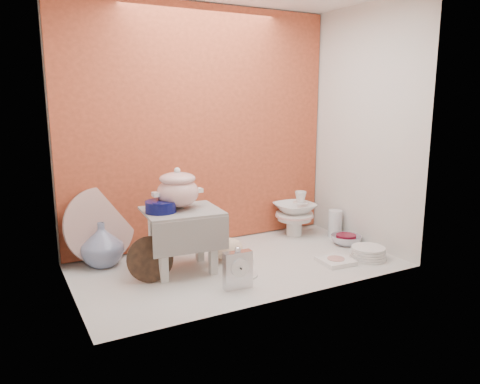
# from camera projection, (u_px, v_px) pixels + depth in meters

# --- Properties ---
(ground) EXTENTS (1.80, 1.80, 0.00)m
(ground) POSITION_uv_depth(u_px,v_px,m) (239.00, 265.00, 2.62)
(ground) COLOR silver
(ground) RESTS_ON ground
(niche_shell) EXTENTS (1.86, 1.03, 1.53)m
(niche_shell) POSITION_uv_depth(u_px,v_px,m) (223.00, 99.00, 2.59)
(niche_shell) COLOR #CA5532
(niche_shell) RESTS_ON ground
(step_stool) EXTENTS (0.43, 0.38, 0.34)m
(step_stool) POSITION_uv_depth(u_px,v_px,m) (182.00, 240.00, 2.51)
(step_stool) COLOR silver
(step_stool) RESTS_ON ground
(soup_tureen) EXTENTS (0.32, 0.32, 0.23)m
(soup_tureen) POSITION_uv_depth(u_px,v_px,m) (178.00, 188.00, 2.48)
(soup_tureen) COLOR white
(soup_tureen) RESTS_ON step_stool
(cobalt_bowl) EXTENTS (0.18, 0.18, 0.06)m
(cobalt_bowl) POSITION_uv_depth(u_px,v_px,m) (161.00, 207.00, 2.42)
(cobalt_bowl) COLOR #090C48
(cobalt_bowl) RESTS_ON step_stool
(floral_platter) EXTENTS (0.45, 0.24, 0.43)m
(floral_platter) POSITION_uv_depth(u_px,v_px,m) (100.00, 225.00, 2.64)
(floral_platter) COLOR silver
(floral_platter) RESTS_ON ground
(blue_white_vase) EXTENTS (0.29, 0.29, 0.25)m
(blue_white_vase) POSITION_uv_depth(u_px,v_px,m) (102.00, 244.00, 2.59)
(blue_white_vase) COLOR silver
(blue_white_vase) RESTS_ON ground
(lacquer_tray) EXTENTS (0.25, 0.12, 0.24)m
(lacquer_tray) POSITION_uv_depth(u_px,v_px,m) (150.00, 259.00, 2.37)
(lacquer_tray) COLOR black
(lacquer_tray) RESTS_ON ground
(mantel_clock) EXTENTS (0.15, 0.06, 0.21)m
(mantel_clock) POSITION_uv_depth(u_px,v_px,m) (238.00, 268.00, 2.28)
(mantel_clock) COLOR silver
(mantel_clock) RESTS_ON ground
(plush_pig) EXTENTS (0.25, 0.17, 0.14)m
(plush_pig) POSITION_uv_depth(u_px,v_px,m) (228.00, 248.00, 2.69)
(plush_pig) COLOR beige
(plush_pig) RESTS_ON ground
(teacup_saucer) EXTENTS (0.21, 0.21, 0.01)m
(teacup_saucer) POSITION_uv_depth(u_px,v_px,m) (242.00, 275.00, 2.46)
(teacup_saucer) COLOR white
(teacup_saucer) RESTS_ON ground
(gold_rim_teacup) EXTENTS (0.12, 0.12, 0.09)m
(gold_rim_teacup) POSITION_uv_depth(u_px,v_px,m) (242.00, 265.00, 2.45)
(gold_rim_teacup) COLOR white
(gold_rim_teacup) RESTS_ON teacup_saucer
(lattice_dish) EXTENTS (0.19, 0.19, 0.03)m
(lattice_dish) POSITION_uv_depth(u_px,v_px,m) (336.00, 261.00, 2.65)
(lattice_dish) COLOR white
(lattice_dish) RESTS_ON ground
(dinner_plate_stack) EXTENTS (0.26, 0.26, 0.07)m
(dinner_plate_stack) POSITION_uv_depth(u_px,v_px,m) (368.00, 253.00, 2.71)
(dinner_plate_stack) COLOR white
(dinner_plate_stack) RESTS_ON ground
(crystal_bowl) EXTENTS (0.26, 0.26, 0.06)m
(crystal_bowl) POSITION_uv_depth(u_px,v_px,m) (346.00, 240.00, 2.99)
(crystal_bowl) COLOR silver
(crystal_bowl) RESTS_ON ground
(clear_glass_vase) EXTENTS (0.11, 0.11, 0.19)m
(clear_glass_vase) POSITION_uv_depth(u_px,v_px,m) (335.00, 224.00, 3.13)
(clear_glass_vase) COLOR silver
(clear_glass_vase) RESTS_ON ground
(porcelain_tower) EXTENTS (0.34, 0.34, 0.31)m
(porcelain_tower) POSITION_uv_depth(u_px,v_px,m) (294.00, 213.00, 3.17)
(porcelain_tower) COLOR white
(porcelain_tower) RESTS_ON ground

